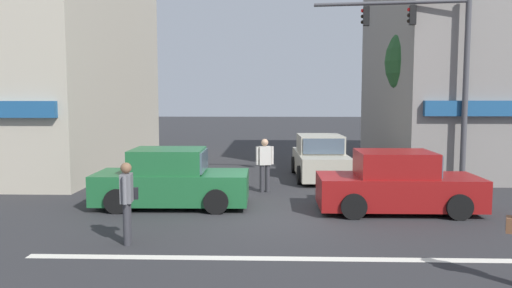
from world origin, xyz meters
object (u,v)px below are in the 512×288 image
(sedan_crossing_rightbound, at_px, (320,159))
(sedan_crossing_leftbound, at_px, (171,181))
(traffic_light_mast, at_px, (434,59))
(pedestrian_mid_crossing, at_px, (127,198))
(utility_pole_near_left, at_px, (4,54))
(pedestrian_far_side, at_px, (265,162))
(street_tree, at_px, (432,62))
(sedan_waiting_far, at_px, (397,185))

(sedan_crossing_rightbound, bearing_deg, sedan_crossing_leftbound, -132.69)
(traffic_light_mast, height_order, pedestrian_mid_crossing, traffic_light_mast)
(utility_pole_near_left, bearing_deg, sedan_crossing_rightbound, 8.07)
(sedan_crossing_leftbound, height_order, pedestrian_mid_crossing, pedestrian_mid_crossing)
(utility_pole_near_left, bearing_deg, traffic_light_mast, -1.72)
(utility_pole_near_left, bearing_deg, pedestrian_far_side, -7.81)
(traffic_light_mast, distance_m, pedestrian_mid_crossing, 10.77)
(traffic_light_mast, bearing_deg, utility_pole_near_left, 178.28)
(sedan_crossing_leftbound, relative_size, pedestrian_far_side, 2.47)
(utility_pole_near_left, relative_size, sedan_crossing_leftbound, 2.06)
(traffic_light_mast, xyz_separation_m, sedan_crossing_leftbound, (-7.87, -2.92, -3.46))
(utility_pole_near_left, bearing_deg, pedestrian_mid_crossing, -48.22)
(street_tree, xyz_separation_m, pedestrian_mid_crossing, (-8.88, -9.13, -3.31))
(sedan_crossing_rightbound, bearing_deg, pedestrian_far_side, -126.10)
(utility_pole_near_left, distance_m, sedan_crossing_rightbound, 11.46)
(utility_pole_near_left, bearing_deg, sedan_waiting_far, -17.10)
(utility_pole_near_left, xyz_separation_m, sedan_waiting_far, (12.23, -3.76, -3.69))
(utility_pole_near_left, height_order, traffic_light_mast, utility_pole_near_left)
(sedan_waiting_far, relative_size, sedan_crossing_rightbound, 0.99)
(traffic_light_mast, distance_m, sedan_crossing_leftbound, 9.08)
(traffic_light_mast, bearing_deg, street_tree, 73.82)
(traffic_light_mast, height_order, sedan_crossing_leftbound, traffic_light_mast)
(pedestrian_mid_crossing, distance_m, pedestrian_far_side, 6.20)
(utility_pole_near_left, relative_size, traffic_light_mast, 1.37)
(sedan_crossing_leftbound, relative_size, sedan_crossing_rightbound, 0.99)
(sedan_waiting_far, distance_m, pedestrian_mid_crossing, 6.87)
(traffic_light_mast, height_order, sedan_crossing_rightbound, traffic_light_mast)
(sedan_crossing_rightbound, height_order, pedestrian_mid_crossing, pedestrian_mid_crossing)
(pedestrian_mid_crossing, bearing_deg, sedan_waiting_far, 26.04)
(street_tree, relative_size, traffic_light_mast, 0.97)
(sedan_crossing_leftbound, xyz_separation_m, pedestrian_far_side, (2.50, 2.14, 0.24))
(traffic_light_mast, distance_m, pedestrian_far_side, 6.32)
(sedan_waiting_far, bearing_deg, utility_pole_near_left, 162.90)
(sedan_crossing_rightbound, bearing_deg, street_tree, 11.19)
(street_tree, bearing_deg, utility_pole_near_left, -171.05)
(street_tree, distance_m, sedan_waiting_far, 7.57)
(utility_pole_near_left, distance_m, sedan_waiting_far, 13.31)
(sedan_crossing_leftbound, bearing_deg, sedan_crossing_rightbound, 47.31)
(utility_pole_near_left, bearing_deg, sedan_crossing_leftbound, -28.08)
(utility_pole_near_left, xyz_separation_m, pedestrian_mid_crossing, (6.06, -6.78, -3.45))
(street_tree, bearing_deg, pedestrian_mid_crossing, -134.22)
(sedan_crossing_rightbound, distance_m, pedestrian_mid_crossing, 9.53)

